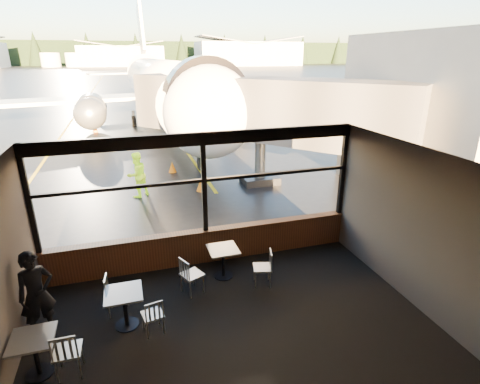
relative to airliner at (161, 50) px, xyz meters
name	(u,v)px	position (x,y,z in m)	size (l,w,h in m)	color
ground_plane	(125,72)	(-1.30, 99.46, -5.52)	(520.00, 520.00, 0.00)	black
carpet_floor	(239,335)	(-1.30, -23.54, -5.51)	(8.00, 6.00, 0.01)	black
ceiling	(239,166)	(-1.30, -23.54, -2.02)	(8.00, 6.00, 0.04)	#38332D
wall_right	(419,230)	(2.70, -23.54, -3.77)	(0.04, 6.00, 3.50)	#514741
window_sill	(206,246)	(-1.30, -20.54, -5.07)	(8.00, 0.28, 0.90)	#562E1A
window_header	(202,139)	(-1.30, -20.54, -2.17)	(8.00, 0.18, 0.30)	black
mullion_left	(29,201)	(-5.25, -20.54, -3.32)	(0.12, 0.12, 2.60)	black
mullion_centre	(204,184)	(-1.30, -20.54, -3.32)	(0.12, 0.12, 2.60)	black
mullion_right	(343,170)	(2.65, -20.54, -3.32)	(0.12, 0.12, 2.60)	black
window_transom	(204,180)	(-1.30, -20.54, -3.22)	(8.00, 0.10, 0.08)	black
airliner	(161,50)	(0.00, 0.00, 0.00)	(30.12, 36.14, 11.04)	white
jet_bridge	(263,127)	(2.30, -15.04, -3.06)	(9.24, 11.29, 4.93)	#2F2F32
cafe_table_near	(223,263)	(-1.05, -21.40, -5.13)	(0.71, 0.71, 0.79)	gray
cafe_table_mid	(125,309)	(-3.41, -22.58, -5.12)	(0.73, 0.73, 0.80)	#ACA69E
cafe_table_left	(36,356)	(-4.90, -23.42, -5.13)	(0.71, 0.71, 0.78)	#A5A198
chair_near_e	(262,268)	(-0.24, -22.00, -5.07)	(0.49, 0.49, 0.90)	#BAB5A8
chair_near_w	(192,275)	(-1.91, -21.83, -5.06)	(0.51, 0.51, 0.93)	beige
chair_mid_s	(153,315)	(-2.90, -22.93, -5.11)	(0.45, 0.45, 0.82)	#B1AB9F
chair_mid_w	(117,294)	(-3.56, -22.08, -5.07)	(0.50, 0.50, 0.91)	#B4AFA3
chair_left_s	(68,352)	(-4.37, -23.56, -5.05)	(0.52, 0.52, 0.95)	#B6B2A4
passenger	(37,294)	(-5.00, -22.31, -4.62)	(0.66, 0.43, 1.81)	black
ground_crew	(137,175)	(-2.79, -14.93, -4.64)	(0.86, 0.67, 1.77)	#BFF219
cone_nose	(172,167)	(-1.10, -12.10, -5.26)	(0.37, 0.37, 0.51)	orange
cone_wing	(95,128)	(-5.12, -0.57, -5.26)	(0.38, 0.38, 0.53)	#FF6808
terminal_annex	(450,118)	(8.70, -18.04, -2.52)	(5.00, 7.00, 6.00)	gray
hangar_mid	(121,55)	(-1.30, 164.46, -0.52)	(38.00, 15.00, 10.00)	silver
hangar_right	(248,53)	(58.70, 157.46, 0.48)	(50.00, 20.00, 12.00)	silver
fuel_tank_a	(51,60)	(-31.30, 161.46, -2.52)	(8.00, 8.00, 6.00)	silver
fuel_tank_b	(75,60)	(-21.30, 161.46, -2.52)	(8.00, 8.00, 6.00)	silver
fuel_tank_c	(99,60)	(-11.30, 161.46, -2.52)	(8.00, 8.00, 6.00)	silver
treeline	(121,53)	(-1.30, 189.46, 0.48)	(360.00, 3.00, 12.00)	black
cone_extra	(201,185)	(-0.33, -15.05, -5.26)	(0.38, 0.38, 0.52)	#F95307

